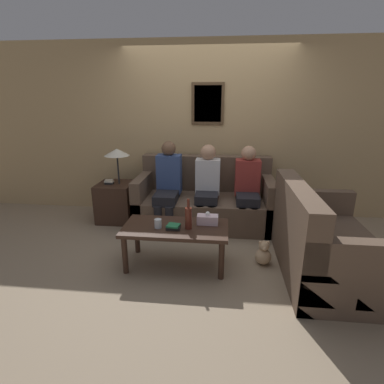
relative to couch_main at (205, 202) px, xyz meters
name	(u,v)px	position (x,y,z in m)	size (l,w,h in m)	color
ground_plane	(201,238)	(0.00, -0.56, -0.32)	(16.00, 16.00, 0.00)	gray
wall_back	(207,131)	(0.00, 0.48, 0.98)	(9.00, 0.08, 2.60)	tan
couch_main	(205,202)	(0.00, 0.00, 0.00)	(1.93, 0.92, 0.95)	brown
couch_side	(323,245)	(1.31, -1.23, 0.00)	(0.92, 1.51, 0.95)	brown
coffee_table	(176,232)	(-0.23, -1.23, 0.08)	(1.13, 0.57, 0.46)	#382319
side_table_with_lamp	(116,198)	(-1.32, -0.06, 0.03)	(0.52, 0.52, 1.09)	#382319
wine_bottle	(188,218)	(-0.09, -1.27, 0.27)	(0.07, 0.07, 0.33)	#562319
drinking_glass	(158,223)	(-0.41, -1.28, 0.19)	(0.08, 0.08, 0.10)	silver
book_stack	(173,227)	(-0.25, -1.30, 0.16)	(0.15, 0.14, 0.05)	black
tissue_box	(208,219)	(0.11, -1.12, 0.19)	(0.23, 0.12, 0.14)	silver
person_left	(168,183)	(-0.51, -0.18, 0.32)	(0.34, 0.64, 1.21)	black
person_middle	(207,184)	(0.04, -0.15, 0.32)	(0.34, 0.57, 1.17)	black
person_right	(248,186)	(0.60, -0.16, 0.31)	(0.34, 0.59, 1.16)	black
teddy_bear	(263,254)	(0.74, -1.12, -0.20)	(0.18, 0.18, 0.28)	tan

